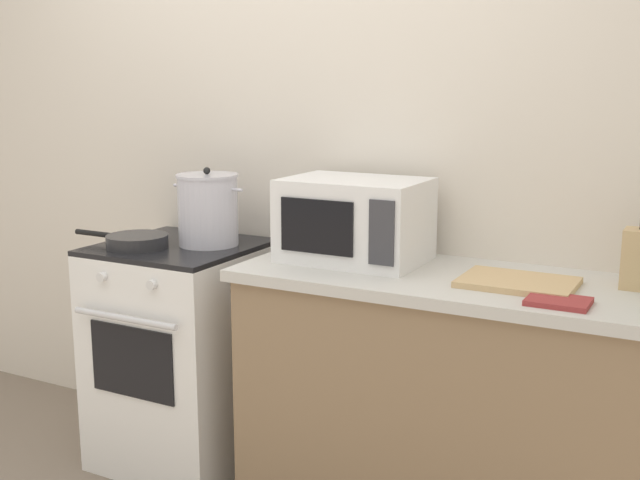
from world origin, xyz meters
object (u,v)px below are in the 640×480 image
(cutting_board, at_px, (518,282))
(frying_pan, at_px, (136,241))
(stock_pot, at_px, (208,210))
(microwave, at_px, (355,220))
(stove, at_px, (182,353))
(oven_mitt, at_px, (558,301))

(cutting_board, bearing_deg, frying_pan, -175.36)
(cutting_board, bearing_deg, stock_pot, 177.54)
(stock_pot, height_order, microwave, stock_pot)
(stock_pot, xyz_separation_m, cutting_board, (1.26, -0.05, -0.13))
(frying_pan, relative_size, microwave, 0.89)
(frying_pan, bearing_deg, stove, 46.33)
(cutting_board, bearing_deg, stove, -179.95)
(stove, relative_size, stock_pot, 2.80)
(cutting_board, height_order, oven_mitt, cutting_board)
(cutting_board, bearing_deg, microwave, 172.82)
(microwave, bearing_deg, frying_pan, -167.04)
(frying_pan, height_order, microwave, microwave)
(stove, bearing_deg, microwave, 6.04)
(microwave, height_order, cutting_board, microwave)
(stock_pot, relative_size, cutting_board, 0.91)
(stock_pot, height_order, cutting_board, stock_pot)
(stove, bearing_deg, cutting_board, 0.05)
(frying_pan, height_order, cutting_board, frying_pan)
(microwave, bearing_deg, cutting_board, -7.18)
(stove, distance_m, stock_pot, 0.62)
(microwave, bearing_deg, oven_mitt, -16.99)
(cutting_board, relative_size, oven_mitt, 2.00)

